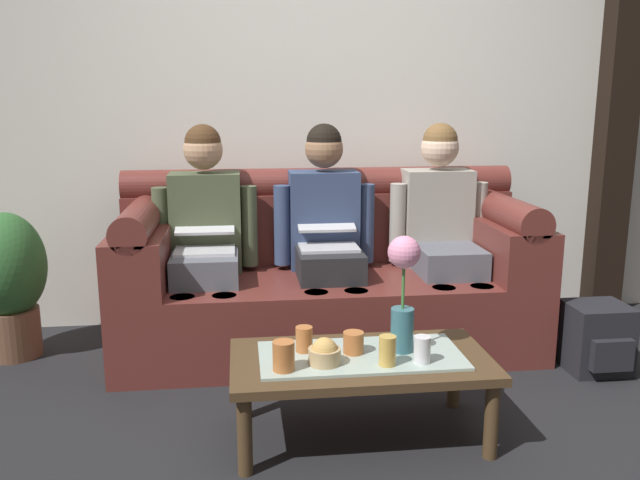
% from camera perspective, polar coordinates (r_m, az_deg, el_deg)
% --- Properties ---
extents(ground_plane, '(14.00, 14.00, 0.00)m').
position_cam_1_polar(ground_plane, '(2.74, 3.87, -17.58)').
color(ground_plane, black).
extents(back_wall_patterned, '(6.00, 0.12, 2.90)m').
position_cam_1_polar(back_wall_patterned, '(4.06, -0.46, 13.47)').
color(back_wall_patterned, silver).
rests_on(back_wall_patterned, ground_plane).
extents(timber_pillar, '(0.20, 0.20, 2.90)m').
position_cam_1_polar(timber_pillar, '(4.56, 24.30, 12.28)').
color(timber_pillar, black).
rests_on(timber_pillar, ground_plane).
extents(couch, '(2.23, 0.88, 0.96)m').
position_cam_1_polar(couch, '(3.67, 0.52, -3.44)').
color(couch, maroon).
rests_on(couch, ground_plane).
extents(person_left, '(0.56, 0.67, 1.22)m').
position_cam_1_polar(person_left, '(3.57, -9.86, 0.70)').
color(person_left, '#595B66').
rests_on(person_left, ground_plane).
extents(person_middle, '(0.56, 0.67, 1.22)m').
position_cam_1_polar(person_middle, '(3.60, 0.53, 0.96)').
color(person_middle, '#232326').
rests_on(person_middle, ground_plane).
extents(person_right, '(0.56, 0.67, 1.22)m').
position_cam_1_polar(person_right, '(3.74, 10.46, 1.19)').
color(person_right, '#595B66').
rests_on(person_right, ground_plane).
extents(coffee_table, '(1.04, 0.54, 0.36)m').
position_cam_1_polar(coffee_table, '(2.70, 3.52, -10.78)').
color(coffee_table, '#47331E').
rests_on(coffee_table, ground_plane).
extents(flower_vase, '(0.13, 0.13, 0.47)m').
position_cam_1_polar(flower_vase, '(2.64, 7.18, -3.85)').
color(flower_vase, '#336672').
rests_on(flower_vase, coffee_table).
extents(snack_bowl, '(0.13, 0.13, 0.10)m').
position_cam_1_polar(snack_bowl, '(2.58, 0.39, -9.72)').
color(snack_bowl, tan).
rests_on(snack_bowl, coffee_table).
extents(cup_near_left, '(0.08, 0.08, 0.11)m').
position_cam_1_polar(cup_near_left, '(2.51, -3.15, -9.93)').
color(cup_near_left, '#B26633').
rests_on(cup_near_left, coffee_table).
extents(cup_near_right, '(0.08, 0.08, 0.09)m').
position_cam_1_polar(cup_near_right, '(2.68, 2.90, -8.81)').
color(cup_near_right, '#B26633').
rests_on(cup_near_right, coffee_table).
extents(cup_far_center, '(0.07, 0.07, 0.10)m').
position_cam_1_polar(cup_far_center, '(2.69, -1.38, -8.52)').
color(cup_far_center, '#B26633').
rests_on(cup_far_center, coffee_table).
extents(cup_far_left, '(0.07, 0.07, 0.12)m').
position_cam_1_polar(cup_far_left, '(2.57, 5.83, -9.45)').
color(cup_far_left, gold).
rests_on(cup_far_left, coffee_table).
extents(cup_far_right, '(0.07, 0.07, 0.11)m').
position_cam_1_polar(cup_far_right, '(2.61, 8.80, -9.31)').
color(cup_far_right, silver).
rests_on(cup_far_right, coffee_table).
extents(backpack_right, '(0.30, 0.31, 0.34)m').
position_cam_1_polar(backpack_right, '(3.65, 22.71, -7.81)').
color(backpack_right, black).
rests_on(backpack_right, ground_plane).
extents(potted_plant, '(0.40, 0.40, 0.78)m').
position_cam_1_polar(potted_plant, '(3.85, -25.28, -2.97)').
color(potted_plant, brown).
rests_on(potted_plant, ground_plane).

